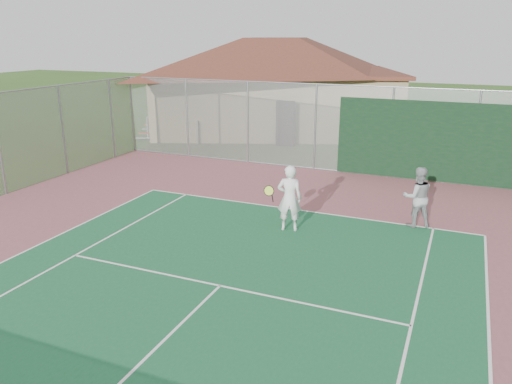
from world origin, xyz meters
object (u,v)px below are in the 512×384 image
Objects in this scene: clubhouse at (276,75)px; bleachers at (175,127)px; player_white_front at (289,199)px; player_grey_back at (417,198)px.

clubhouse is 4.40× the size of bleachers.
player_white_front reaches higher than player_grey_back.
bleachers is at bearing -59.36° from player_white_front.
bleachers is (-3.96, -4.85, -2.51)m from clubhouse.
player_white_front is 1.08× the size of player_grey_back.
clubhouse is 16.44m from player_grey_back.
player_white_front is 3.73m from player_grey_back.
clubhouse reaches higher than player_grey_back.
player_grey_back is (3.30, 1.73, -0.07)m from player_white_front.
bleachers is at bearing -150.08° from clubhouse.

